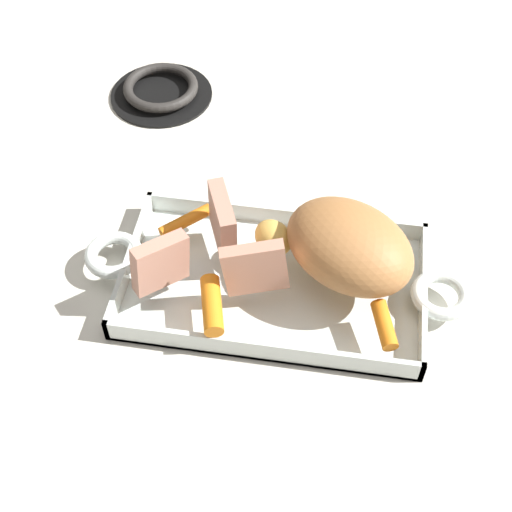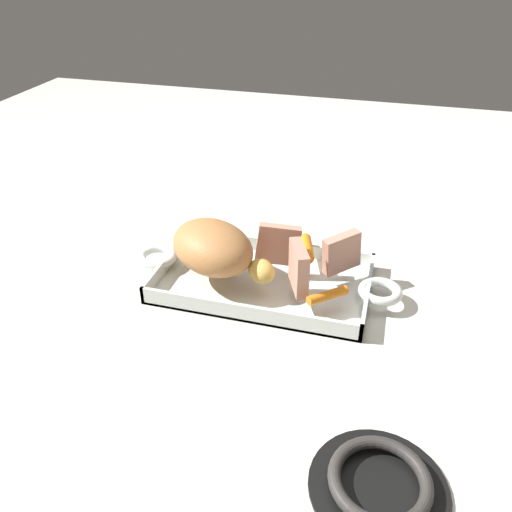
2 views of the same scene
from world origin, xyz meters
name	(u,v)px [view 1 (image 1 of 2)]	position (x,y,z in m)	size (l,w,h in m)	color
ground_plane	(273,287)	(0.00, 0.00, 0.00)	(2.33, 2.33, 0.00)	silver
roasting_dish	(274,282)	(0.00, 0.00, 0.01)	(0.46, 0.21, 0.03)	silver
pork_roast	(349,246)	(0.08, 0.02, 0.07)	(0.16, 0.12, 0.08)	#AF7340
roast_slice_thick	(223,222)	(-0.07, 0.03, 0.07)	(0.02, 0.07, 0.07)	tan
roast_slice_outer	(255,268)	(-0.02, -0.03, 0.07)	(0.02, 0.07, 0.07)	tan
roast_slice_thin	(160,263)	(-0.12, -0.04, 0.07)	(0.02, 0.07, 0.07)	tan
baby_carrot_center_right	(186,221)	(-0.12, 0.05, 0.04)	(0.02, 0.02, 0.07)	orange
baby_carrot_short	(212,305)	(-0.06, -0.07, 0.04)	(0.02, 0.02, 0.07)	orange
baby_carrot_southwest	(384,325)	(0.13, -0.06, 0.04)	(0.02, 0.02, 0.06)	orange
potato_golden_small	(273,238)	(-0.01, 0.03, 0.05)	(0.05, 0.04, 0.04)	gold
stove_burner_rear	(161,90)	(-0.22, 0.34, 0.01)	(0.15, 0.15, 0.02)	black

